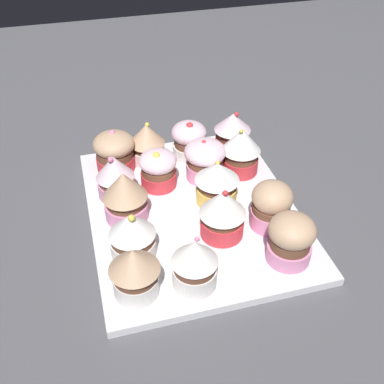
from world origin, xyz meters
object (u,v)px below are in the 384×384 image
(cupcake_8, at_px, (217,182))
(cupcake_14, at_px, (195,263))
(cupcake_11, at_px, (223,212))
(cupcake_12, at_px, (132,234))
(cupcake_4, at_px, (241,150))
(cupcake_1, at_px, (189,139))
(cupcake_2, at_px, (147,142))
(cupcake_7, at_px, (115,176))
(cupcake_10, at_px, (271,205))
(cupcake_15, at_px, (135,271))
(baking_tray, at_px, (192,211))
(cupcake_6, at_px, (158,168))
(cupcake_13, at_px, (291,238))
(cupcake_0, at_px, (232,131))
(cupcake_5, at_px, (205,159))
(cupcake_3, at_px, (114,151))
(cupcake_9, at_px, (125,195))

(cupcake_8, height_order, cupcake_14, cupcake_14)
(cupcake_11, relative_size, cupcake_12, 1.11)
(cupcake_4, bearing_deg, cupcake_1, -42.60)
(cupcake_2, bearing_deg, cupcake_7, 50.97)
(cupcake_10, distance_m, cupcake_15, 0.21)
(baking_tray, xyz_separation_m, cupcake_15, (0.11, 0.13, 0.04))
(cupcake_6, xyz_separation_m, cupcake_13, (-0.13, 0.20, 0.00))
(cupcake_8, distance_m, cupcake_15, 0.20)
(cupcake_12, bearing_deg, cupcake_4, -145.40)
(cupcake_0, relative_size, cupcake_5, 1.09)
(cupcake_0, bearing_deg, cupcake_8, 61.64)
(cupcake_14, bearing_deg, cupcake_4, -122.79)
(cupcake_8, distance_m, cupcake_14, 0.16)
(cupcake_7, bearing_deg, baking_tray, 149.76)
(cupcake_7, bearing_deg, cupcake_14, 108.75)
(baking_tray, xyz_separation_m, cupcake_3, (0.09, -0.13, 0.04))
(cupcake_9, height_order, cupcake_10, cupcake_9)
(cupcake_6, relative_size, cupcake_10, 0.91)
(cupcake_8, bearing_deg, cupcake_3, -42.49)
(cupcake_2, relative_size, cupcake_6, 1.10)
(baking_tray, bearing_deg, cupcake_5, -119.88)
(cupcake_5, bearing_deg, cupcake_13, 105.44)
(cupcake_2, bearing_deg, cupcake_3, 8.33)
(cupcake_0, xyz_separation_m, cupcake_6, (0.14, 0.06, -0.01))
(cupcake_3, bearing_deg, cupcake_2, -171.67)
(cupcake_2, relative_size, cupcake_13, 1.03)
(cupcake_10, bearing_deg, cupcake_4, -91.46)
(cupcake_4, height_order, cupcake_6, cupcake_4)
(cupcake_0, height_order, cupcake_9, cupcake_9)
(cupcake_1, bearing_deg, cupcake_8, 94.06)
(cupcake_10, bearing_deg, cupcake_3, -45.35)
(cupcake_2, relative_size, cupcake_14, 0.97)
(cupcake_2, xyz_separation_m, cupcake_14, (-0.00, 0.27, 0.00))
(cupcake_8, bearing_deg, cupcake_14, 63.03)
(cupcake_0, relative_size, cupcake_1, 1.09)
(cupcake_0, xyz_separation_m, cupcake_4, (0.01, 0.06, 0.00))
(cupcake_8, relative_size, cupcake_12, 1.00)
(cupcake_3, bearing_deg, cupcake_0, -179.66)
(cupcake_4, distance_m, cupcake_10, 0.13)
(cupcake_1, relative_size, cupcake_14, 0.92)
(cupcake_6, height_order, cupcake_7, cupcake_7)
(cupcake_6, bearing_deg, baking_tray, 117.71)
(cupcake_5, relative_size, cupcake_9, 0.88)
(cupcake_7, relative_size, cupcake_9, 0.96)
(cupcake_7, bearing_deg, cupcake_3, -96.75)
(baking_tray, xyz_separation_m, cupcake_0, (-0.11, -0.13, 0.04))
(cupcake_15, bearing_deg, cupcake_0, -128.82)
(cupcake_1, xyz_separation_m, cupcake_6, (0.07, 0.06, -0.00))
(cupcake_4, distance_m, cupcake_14, 0.25)
(cupcake_4, xyz_separation_m, cupcake_13, (0.01, 0.20, -0.01))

